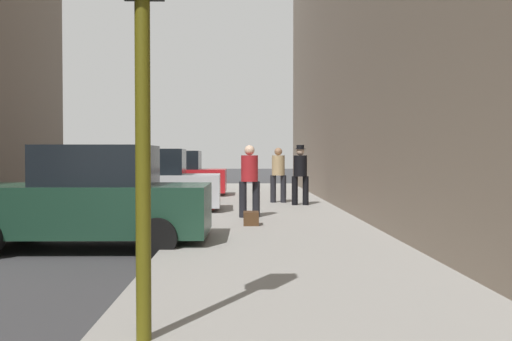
% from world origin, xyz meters
% --- Properties ---
extents(sidewalk, '(4.00, 40.00, 0.15)m').
position_xyz_m(sidewalk, '(6.00, 0.00, 0.07)').
color(sidewalk, gray).
rests_on(sidewalk, ground_plane).
extents(parked_dark_green_sedan, '(4.22, 2.10, 1.79)m').
position_xyz_m(parked_dark_green_sedan, '(2.65, -0.03, 0.85)').
color(parked_dark_green_sedan, '#193828').
rests_on(parked_dark_green_sedan, ground_plane).
extents(parked_silver_sedan, '(4.24, 2.14, 1.79)m').
position_xyz_m(parked_silver_sedan, '(2.65, 5.35, 0.85)').
color(parked_silver_sedan, '#B7BABF').
rests_on(parked_silver_sedan, ground_plane).
extents(parked_red_hatchback, '(4.21, 2.08, 1.79)m').
position_xyz_m(parked_red_hatchback, '(2.65, 11.23, 0.85)').
color(parked_red_hatchback, '#B2191E').
rests_on(parked_red_hatchback, ground_plane).
extents(fire_hydrant, '(0.42, 0.22, 0.70)m').
position_xyz_m(fire_hydrant, '(4.45, 5.48, 0.50)').
color(fire_hydrant, red).
rests_on(fire_hydrant, sidewalk).
extents(traffic_light, '(0.32, 0.32, 3.60)m').
position_xyz_m(traffic_light, '(4.50, -5.41, 2.76)').
color(traffic_light, '#514C0F').
rests_on(traffic_light, sidewalk).
extents(pedestrian_in_red_jacket, '(0.52, 0.46, 1.71)m').
position_xyz_m(pedestrian_in_red_jacket, '(5.47, 3.56, 1.10)').
color(pedestrian_in_red_jacket, black).
rests_on(pedestrian_in_red_jacket, sidewalk).
extents(pedestrian_in_tan_coat, '(0.52, 0.46, 1.71)m').
position_xyz_m(pedestrian_in_tan_coat, '(6.43, 7.80, 1.10)').
color(pedestrian_in_tan_coat, black).
rests_on(pedestrian_in_tan_coat, sidewalk).
extents(pedestrian_with_fedora, '(0.51, 0.42, 1.78)m').
position_xyz_m(pedestrian_with_fedora, '(7.02, 6.87, 1.14)').
color(pedestrian_with_fedora, black).
rests_on(pedestrian_with_fedora, sidewalk).
extents(duffel_bag, '(0.32, 0.44, 0.28)m').
position_xyz_m(duffel_bag, '(5.48, 2.05, 0.29)').
color(duffel_bag, '#472D19').
rests_on(duffel_bag, sidewalk).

